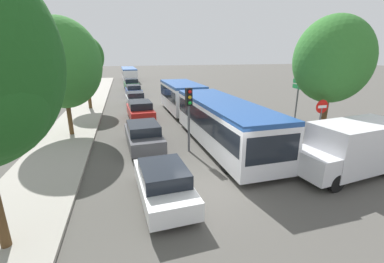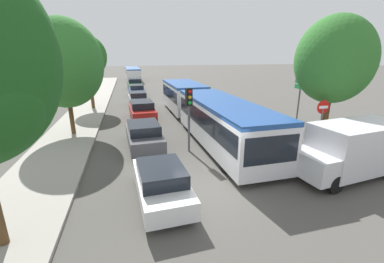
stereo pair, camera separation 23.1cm
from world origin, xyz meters
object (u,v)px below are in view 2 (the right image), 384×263
object	(u,v)px
queued_car_green	(135,84)
no_entry_sign	(321,118)
queued_car_red	(142,110)
city_bus_rear	(133,73)
direction_sign_post	(300,93)
queued_car_graphite	(144,135)
queued_car_silver	(138,98)
articulated_bus	(203,107)
tree_left_mid	(65,66)
queued_car_blue	(137,90)
tree_right_near	(334,62)
white_van	(354,148)
traffic_light	(189,106)
queued_car_white	(161,183)
tree_left_far	(87,58)

from	to	relation	value
queued_car_green	no_entry_sign	world-z (taller)	no_entry_sign
queued_car_red	no_entry_sign	size ratio (longest dim) A/B	1.53
city_bus_rear	direction_sign_post	world-z (taller)	direction_sign_post
queued_car_graphite	queued_car_silver	world-z (taller)	queued_car_graphite
articulated_bus	tree_left_mid	distance (m)	8.88
queued_car_blue	tree_right_near	world-z (taller)	tree_right_near
queued_car_silver	white_van	xyz separation A→B (m)	(8.27, -17.96, 0.56)
city_bus_rear	tree_right_near	distance (m)	40.61
queued_car_blue	traffic_light	xyz separation A→B (m)	(2.08, -19.47, 1.80)
tree_left_mid	queued_car_red	bearing A→B (deg)	36.54
direction_sign_post	queued_car_white	bearing A→B (deg)	39.09
traffic_light	tree_right_near	size ratio (longest dim) A/B	0.48
queued_car_blue	queued_car_red	bearing A→B (deg)	176.66
articulated_bus	queued_car_red	bearing A→B (deg)	-134.29
white_van	tree_left_far	bearing A→B (deg)	-61.53
white_van	tree_left_far	world-z (taller)	tree_left_far
articulated_bus	queued_car_silver	world-z (taller)	articulated_bus
queued_car_blue	traffic_light	bearing A→B (deg)	-177.39
queued_car_white	tree_left_far	distance (m)	18.01
traffic_light	tree_left_far	world-z (taller)	tree_left_far
queued_car_blue	queued_car_graphite	bearing A→B (deg)	175.82
city_bus_rear	no_entry_sign	world-z (taller)	no_entry_sign
queued_car_blue	traffic_light	world-z (taller)	traffic_light
articulated_bus	queued_car_red	size ratio (longest dim) A/B	4.04
queued_car_graphite	no_entry_sign	bearing A→B (deg)	-112.14
traffic_light	articulated_bus	bearing A→B (deg)	145.39
white_van	tree_left_mid	size ratio (longest dim) A/B	0.73
articulated_bus	tree_left_far	bearing A→B (deg)	-137.67
queued_car_silver	tree_left_far	xyz separation A→B (m)	(-4.21, -0.96, 3.99)
queued_car_red	queued_car_blue	bearing A→B (deg)	-3.34
queued_car_green	tree_right_near	bearing A→B (deg)	-162.76
queued_car_white	white_van	world-z (taller)	white_van
queued_car_red	direction_sign_post	xyz separation A→B (m)	(9.91, -5.74, 1.81)
city_bus_rear	white_van	world-z (taller)	city_bus_rear
queued_car_graphite	tree_left_far	world-z (taller)	tree_left_far
direction_sign_post	queued_car_green	bearing A→B (deg)	-60.82
no_entry_sign	articulated_bus	bearing A→B (deg)	-141.61
queued_car_red	tree_left_mid	world-z (taller)	tree_left_mid
queued_car_red	tree_right_near	xyz separation A→B (m)	(9.88, -8.34, 3.86)
queued_car_red	white_van	xyz separation A→B (m)	(8.16, -12.09, 0.50)
queued_car_red	direction_sign_post	distance (m)	11.60
queued_car_graphite	queued_car_silver	size ratio (longest dim) A/B	1.06
queued_car_blue	no_entry_sign	xyz separation A→B (m)	(8.63, -21.28, 1.18)
queued_car_green	no_entry_sign	size ratio (longest dim) A/B	1.61
queued_car_silver	tree_left_mid	world-z (taller)	tree_left_mid
queued_car_graphite	queued_car_white	bearing A→B (deg)	179.17
queued_car_white	no_entry_sign	size ratio (longest dim) A/B	1.42
direction_sign_post	tree_left_mid	world-z (taller)	tree_left_mid
queued_car_graphite	city_bus_rear	bearing A→B (deg)	-3.80
direction_sign_post	tree_right_near	bearing A→B (deg)	95.65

